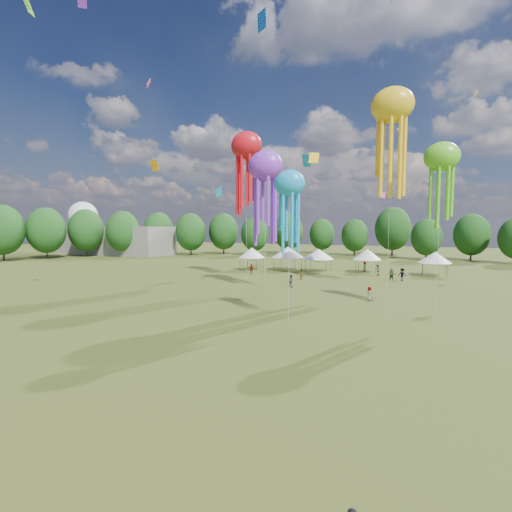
% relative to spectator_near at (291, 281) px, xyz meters
% --- Properties ---
extents(ground, '(300.00, 300.00, 0.00)m').
position_rel_spectator_near_xyz_m(ground, '(4.37, -37.22, -0.83)').
color(ground, '#384416').
rests_on(ground, ground).
extents(spectator_near, '(0.98, 0.88, 1.67)m').
position_rel_spectator_near_xyz_m(spectator_near, '(0.00, 0.00, 0.00)').
color(spectator_near, gray).
rests_on(spectator_near, ground).
extents(spectators_far, '(25.04, 27.83, 1.91)m').
position_rel_spectator_near_xyz_m(spectators_far, '(7.91, 12.05, 0.06)').
color(spectators_far, gray).
rests_on(spectators_far, ground).
extents(festival_tents, '(35.75, 9.31, 4.34)m').
position_rel_spectator_near_xyz_m(festival_tents, '(0.47, 18.52, 2.36)').
color(festival_tents, '#47474C').
rests_on(festival_tents, ground).
extents(show_kites, '(29.60, 24.54, 25.93)m').
position_rel_spectator_near_xyz_m(show_kites, '(2.79, 1.36, 16.41)').
color(show_kites, '#9433E3').
rests_on(show_kites, ground).
extents(small_kites, '(72.85, 53.47, 46.40)m').
position_rel_spectator_near_xyz_m(small_kites, '(5.06, 4.39, 28.72)').
color(small_kites, '#9433E3').
rests_on(small_kites, ground).
extents(treeline, '(201.57, 95.24, 13.43)m').
position_rel_spectator_near_xyz_m(treeline, '(0.51, 25.30, 5.71)').
color(treeline, '#38281C').
rests_on(treeline, ground).
extents(hangar, '(40.00, 12.00, 8.00)m').
position_rel_spectator_near_xyz_m(hangar, '(-67.63, 34.78, 3.17)').
color(hangar, gray).
rests_on(hangar, ground).
extents(radome, '(9.00, 9.00, 16.00)m').
position_rel_spectator_near_xyz_m(radome, '(-83.63, 40.78, 9.15)').
color(radome, white).
rests_on(radome, ground).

